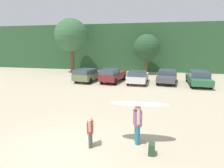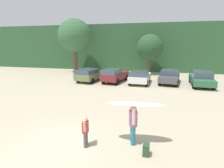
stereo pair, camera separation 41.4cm
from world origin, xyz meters
name	(u,v)px [view 2 (the right image)]	position (x,y,z in m)	size (l,w,h in m)	color
ground_plane	(56,148)	(0.00, 0.00, 0.00)	(120.00, 120.00, 0.00)	#C1B293
hillside_ridge	(140,47)	(0.00, 28.94, 3.60)	(108.00, 12.00, 7.19)	#2D5633
tree_right	(75,36)	(-8.37, 19.63, 5.32)	(4.73, 4.73, 7.73)	brown
tree_ridge_back	(150,48)	(2.29, 20.48, 3.66)	(3.60, 3.60, 5.48)	brown
parked_car_olive_green	(90,74)	(-3.77, 13.69, 0.79)	(2.52, 4.66, 1.45)	#6B7F4C
parked_car_maroon	(114,75)	(-0.98, 13.74, 0.81)	(2.36, 4.45, 1.54)	maroon
parked_car_white	(140,77)	(1.79, 13.70, 0.75)	(2.02, 4.09, 1.37)	white
parked_car_dark_gray	(170,76)	(4.85, 14.66, 0.77)	(2.37, 4.43, 1.42)	#4C4F54
parked_car_forest_green	(201,78)	(7.90, 14.21, 0.76)	(2.06, 4.75, 1.49)	#2D6642
person_adult	(133,122)	(2.91, 1.20, 0.96)	(0.40, 0.71, 1.69)	teal
person_child	(85,130)	(1.09, 0.48, 0.72)	(0.30, 0.52, 1.27)	#4C4C51
surfboard_white	(135,104)	(2.97, 1.27, 1.72)	(2.45, 0.91, 0.07)	white
backpack_dropped	(146,150)	(3.54, 0.44, 0.22)	(0.24, 0.34, 0.45)	#2D4C33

